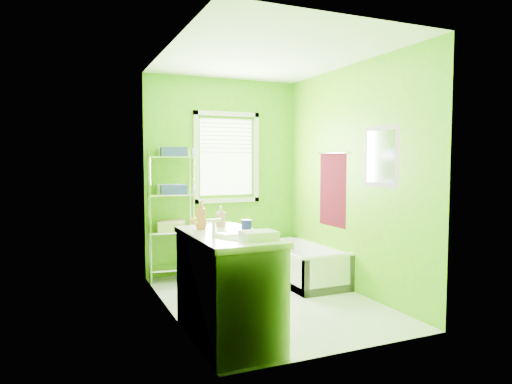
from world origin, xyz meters
name	(u,v)px	position (x,y,z in m)	size (l,w,h in m)	color
ground	(268,300)	(0.00, 0.00, 0.00)	(2.90, 2.90, 0.00)	silver
room_envelope	(268,157)	(0.00, 0.00, 1.55)	(2.14, 2.94, 2.62)	#51A307
window	(227,153)	(0.05, 1.42, 1.61)	(0.92, 0.05, 1.22)	white
door	(201,226)	(-1.04, -1.00, 1.00)	(0.09, 0.80, 2.00)	white
right_wall_decor	(351,177)	(1.04, -0.02, 1.32)	(0.04, 1.48, 1.17)	#480812
bathtub	(301,269)	(0.72, 0.56, 0.15)	(0.66, 1.41, 0.46)	white
toilet	(213,250)	(-0.28, 1.04, 0.39)	(0.43, 0.76, 0.78)	white
vanity	(228,283)	(-0.76, -0.82, 0.48)	(0.61, 1.20, 1.16)	white
wire_shelf_unit	(173,199)	(-0.73, 1.27, 1.02)	(0.60, 0.48, 1.67)	silver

